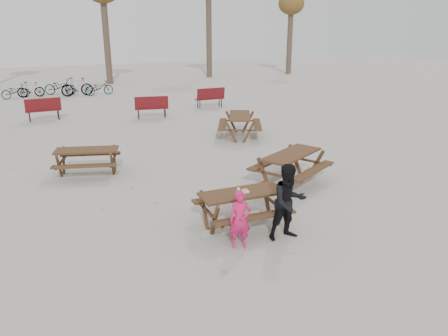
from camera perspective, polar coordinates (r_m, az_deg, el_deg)
name	(u,v)px	position (r m, az deg, el deg)	size (l,w,h in m)	color
ground	(242,225)	(9.54, 2.34, -7.48)	(80.00, 80.00, 0.00)	gray
main_picnic_table	(242,200)	(9.30, 2.39, -4.22)	(1.80, 1.45, 0.78)	#342013
food_tray	(244,192)	(9.19, 2.69, -3.12)	(0.18, 0.11, 0.04)	white
bread_roll	(244,190)	(9.17, 2.69, -2.87)	(0.14, 0.06, 0.05)	tan
soda_bottle	(238,192)	(9.02, 1.90, -3.15)	(0.07, 0.07, 0.17)	silver
child	(240,220)	(8.42, 2.11, -6.76)	(0.43, 0.28, 1.17)	#CC1956
adult	(289,202)	(8.78, 8.46, -4.43)	(0.76, 0.60, 1.57)	black
picnic_table_east	(291,168)	(11.94, 8.73, -0.03)	(1.96, 1.58, 0.85)	#342013
picnic_table_north	(88,162)	(13.11, -17.38, 0.78)	(1.74, 1.40, 0.75)	#342013
picnic_table_far	(240,126)	(16.67, 2.07, 5.50)	(1.98, 1.60, 0.85)	#342013
park_bench_row	(98,107)	(20.80, -16.08, 7.65)	(12.74, 2.05, 1.03)	maroon
bicycle_row	(61,88)	(28.01, -20.49, 9.77)	(6.32, 2.11, 1.10)	black
fallen_leaves	(220,184)	(11.83, -0.58, -2.16)	(11.00, 11.00, 0.01)	orange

